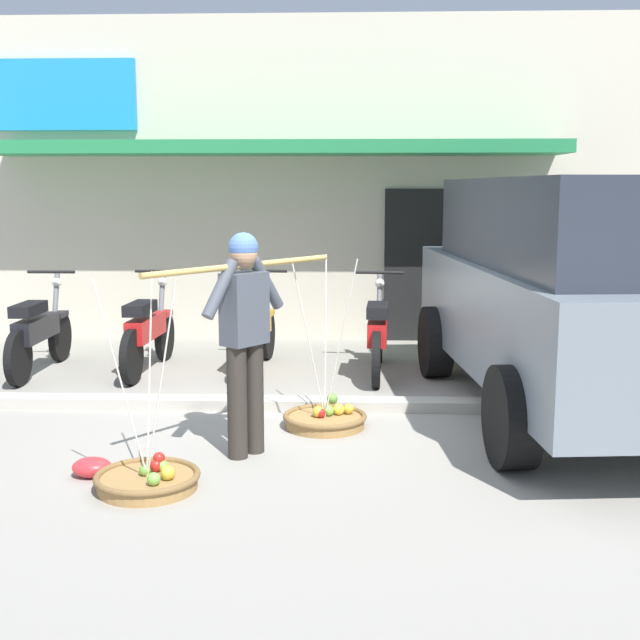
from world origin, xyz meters
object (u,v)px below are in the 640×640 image
Objects in this scene: fruit_basket_left_side at (148,479)px; motorcycle_nearest_shop at (39,333)px; fruit_basket_right_side at (325,418)px; motorcycle_second_in_row at (148,332)px; parked_truck at (576,289)px; fruit_vendor at (245,329)px; motorcycle_third_in_row at (256,331)px; plastic_litter_bag at (92,467)px; motorcycle_end_of_row at (378,334)px.

fruit_basket_left_side is 0.80× the size of motorcycle_nearest_shop.
fruit_basket_right_side is 0.80× the size of motorcycle_second_in_row.
parked_truck reaches higher than motorcycle_nearest_shop.
parked_truck is (5.40, -1.38, 0.68)m from motorcycle_nearest_shop.
motorcycle_second_in_row is at bearing 5.37° from motorcycle_nearest_shop.
motorcycle_second_in_row is at bearing 117.45° from fruit_vendor.
motorcycle_nearest_shop is at bearing 149.14° from fruit_basket_right_side.
motorcycle_nearest_shop is (-2.62, 2.66, -0.53)m from fruit_vendor.
fruit_vendor is at bearing -62.55° from motorcycle_second_in_row.
motorcycle_second_in_row and motorcycle_third_in_row have the same top height.
parked_truck reaches higher than fruit_vendor.
fruit_vendor is 6.05× the size of plastic_litter_bag.
motorcycle_third_in_row is (2.36, 0.21, 0.00)m from motorcycle_nearest_shop.
plastic_litter_bag is (-1.61, -1.28, -0.01)m from fruit_basket_right_side.
motorcycle_second_in_row is 3.35m from plastic_litter_bag.
motorcycle_second_in_row is (-1.44, 2.78, -0.53)m from fruit_vendor.
motorcycle_nearest_shop is 3.70m from motorcycle_end_of_row.
motorcycle_nearest_shop is at bearing 120.92° from fruit_basket_left_side.
motorcycle_nearest_shop is 6.50× the size of plastic_litter_bag.
plastic_litter_bag is at bearing -154.52° from parked_truck.
fruit_basket_right_side is 0.80× the size of motorcycle_end_of_row.
fruit_basket_right_side reaches higher than motorcycle_second_in_row.
fruit_basket_right_side is at bearing -30.86° from motorcycle_nearest_shop.
fruit_basket_left_side is 0.80× the size of motorcycle_second_in_row.
fruit_basket_right_side reaches higher than motorcycle_end_of_row.
motorcycle_nearest_shop is 1.00× the size of motorcycle_third_in_row.
parked_truck is at bearing 13.57° from fruit_basket_right_side.
plastic_litter_bag is (1.59, -3.19, -0.38)m from motorcycle_nearest_shop.
plastic_litter_bag is at bearing -63.52° from motorcycle_nearest_shop.
motorcycle_third_in_row is 3.49m from parked_truck.
motorcycle_end_of_row is at bearing -5.50° from motorcycle_third_in_row.
motorcycle_end_of_row is 6.51× the size of plastic_litter_bag.
motorcycle_second_in_row is (1.18, 0.11, 0.00)m from motorcycle_nearest_shop.
fruit_basket_right_side reaches higher than motorcycle_nearest_shop.
parked_truck reaches higher than plastic_litter_bag.
fruit_basket_left_side is at bearing -59.08° from motorcycle_nearest_shop.
parked_truck is at bearing 24.83° from fruit_vendor.
fruit_basket_right_side is 2.09m from motorcycle_end_of_row.
motorcycle_nearest_shop is 1.00× the size of motorcycle_second_in_row.
fruit_basket_left_side is 0.29× the size of parked_truck.
fruit_basket_left_side is 5.19× the size of plastic_litter_bag.
plastic_litter_bag is (-3.81, -1.81, -1.06)m from parked_truck.
fruit_vendor is 3.07m from parked_truck.
motorcycle_nearest_shop is at bearing 134.48° from fruit_vendor.
motorcycle_end_of_row is 3.91m from plastic_litter_bag.
motorcycle_third_in_row is at bearing 77.26° from plastic_litter_bag.
fruit_vendor is at bearing -84.88° from motorcycle_third_in_row.
fruit_basket_left_side is 1.00× the size of fruit_basket_right_side.
motorcycle_end_of_row reaches higher than plastic_litter_bag.
motorcycle_third_in_row is at bearing 111.56° from fruit_basket_right_side.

